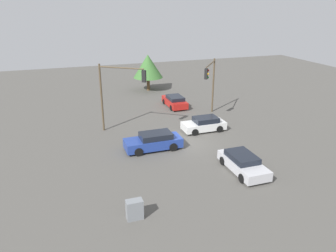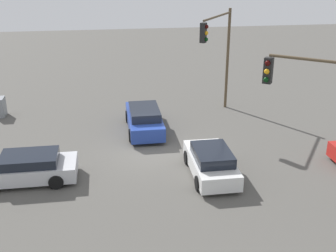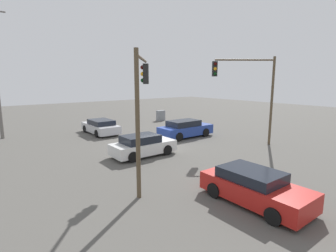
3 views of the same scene
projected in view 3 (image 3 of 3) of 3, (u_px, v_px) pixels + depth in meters
The scene contains 8 objects.
ground_plane at pixel (157, 142), 20.17m from camera, with size 80.00×80.00×0.00m, color #54514C.
sedan_red at pixel (254, 187), 10.17m from camera, with size 1.95×4.23×1.30m.
sedan_blue at pixel (185, 129), 21.93m from camera, with size 4.73×1.96×1.44m.
sedan_white at pixel (143, 146), 16.56m from camera, with size 4.08×1.91×1.34m.
sedan_silver at pixel (101, 127), 23.39m from camera, with size 2.02×4.46×1.27m.
traffic_signal_main at pixel (141, 95), 11.66m from camera, with size 2.71×3.40×5.93m.
traffic_signal_cross at pixel (249, 85), 18.73m from camera, with size 3.77×2.76×6.39m.
electrical_cabinet at pixel (161, 116), 30.94m from camera, with size 0.95×0.56×1.19m, color gray.
Camera 3 is at (-11.30, -16.09, 4.75)m, focal length 28.00 mm.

